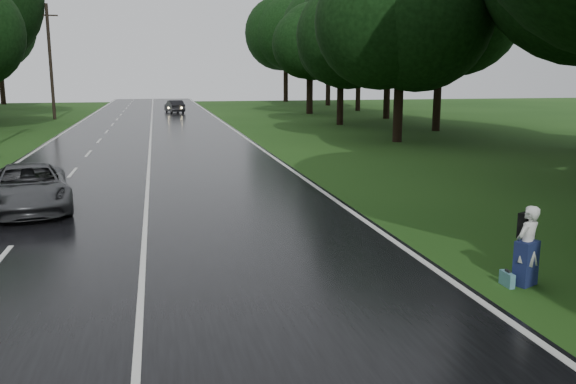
% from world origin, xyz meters
% --- Properties ---
extents(ground, '(160.00, 160.00, 0.00)m').
position_xyz_m(ground, '(0.00, 0.00, 0.00)').
color(ground, '#204715').
rests_on(ground, ground).
extents(road, '(12.00, 140.00, 0.04)m').
position_xyz_m(road, '(0.00, 20.00, 0.02)').
color(road, black).
rests_on(road, ground).
extents(lane_center, '(0.12, 140.00, 0.01)m').
position_xyz_m(lane_center, '(0.00, 20.00, 0.04)').
color(lane_center, silver).
rests_on(lane_center, road).
extents(grey_car, '(3.08, 5.08, 1.32)m').
position_xyz_m(grey_car, '(-3.32, 7.21, 0.70)').
color(grey_car, '#414346').
rests_on(grey_car, road).
extents(far_car, '(2.08, 4.12, 1.29)m').
position_xyz_m(far_car, '(2.29, 52.12, 0.69)').
color(far_car, black).
rests_on(far_car, road).
extents(hitchhiker, '(0.67, 0.65, 1.54)m').
position_xyz_m(hitchhiker, '(7.12, -1.50, 0.72)').
color(hitchhiker, silver).
rests_on(hitchhiker, ground).
extents(suitcase, '(0.12, 0.38, 0.27)m').
position_xyz_m(suitcase, '(6.75, -1.51, 0.14)').
color(suitcase, teal).
rests_on(suitcase, ground).
extents(utility_pole_far, '(1.80, 0.28, 9.99)m').
position_xyz_m(utility_pole_far, '(-8.50, 45.66, 0.00)').
color(utility_pole_far, black).
rests_on(utility_pole_far, ground).
extents(tree_right_d, '(7.67, 7.67, 11.98)m').
position_xyz_m(tree_right_d, '(14.37, 21.98, 0.00)').
color(tree_right_d, black).
rests_on(tree_right_d, ground).
extents(tree_right_e, '(7.35, 7.35, 11.48)m').
position_xyz_m(tree_right_e, '(14.73, 34.51, 0.00)').
color(tree_right_e, black).
rests_on(tree_right_e, ground).
extents(tree_right_f, '(8.27, 8.27, 12.91)m').
position_xyz_m(tree_right_f, '(15.79, 48.30, 0.00)').
color(tree_right_f, black).
rests_on(tree_right_f, ground).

